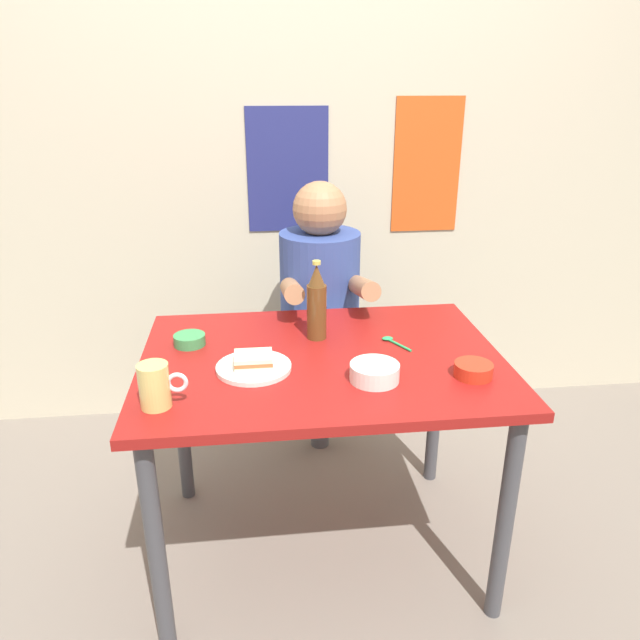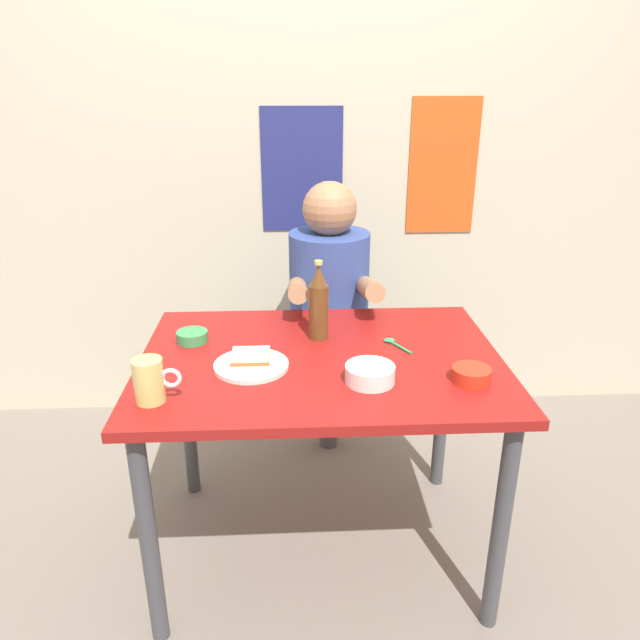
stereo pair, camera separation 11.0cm
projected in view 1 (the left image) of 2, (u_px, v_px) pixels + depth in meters
The scene contains 13 objects.
ground_plane at pixel (322, 546), 2.11m from camera, with size 6.00×6.00×0.00m, color slate.
wall_back at pixel (293, 135), 2.59m from camera, with size 4.40×0.09×2.60m.
dining_table at pixel (322, 383), 1.86m from camera, with size 1.10×0.80×0.74m.
stool at pixel (320, 375), 2.56m from camera, with size 0.34×0.34×0.45m.
person_seated at pixel (320, 284), 2.40m from camera, with size 0.33×0.56×0.72m.
plate_orange at pixel (254, 367), 1.74m from camera, with size 0.22×0.22×0.01m, color silver.
sandwich at pixel (253, 360), 1.73m from camera, with size 0.11×0.09×0.04m.
beer_mug at pixel (155, 386), 1.53m from camera, with size 0.13×0.08×0.12m.
beer_bottle at pixel (318, 304), 1.92m from camera, with size 0.06×0.06×0.26m.
sauce_bowl_chili at pixel (473, 369), 1.70m from camera, with size 0.11×0.11×0.04m.
rice_bowl_white at pixel (375, 371), 1.67m from camera, with size 0.14×0.14×0.05m.
dip_bowl_green at pixel (190, 339), 1.90m from camera, with size 0.10×0.10×0.03m.
spoon at pixel (392, 341), 1.92m from camera, with size 0.07×0.11×0.01m.
Camera 1 is at (-0.20, -1.64, 1.53)m, focal length 33.58 mm.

